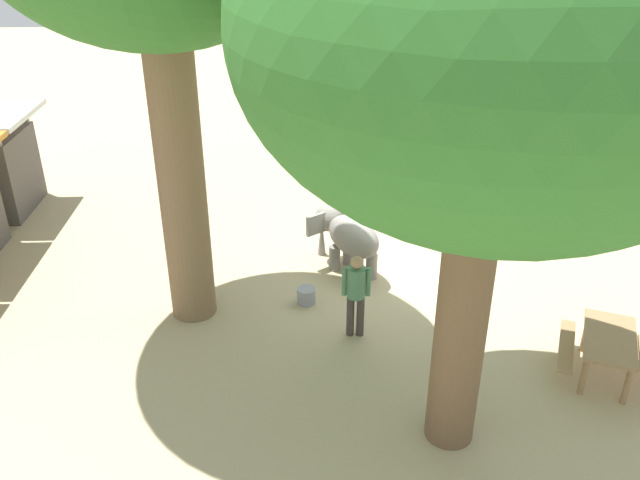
{
  "coord_description": "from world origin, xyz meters",
  "views": [
    {
      "loc": [
        -12.04,
        1.78,
        7.11
      ],
      "look_at": [
        -0.02,
        1.31,
        0.8
      ],
      "focal_mm": 36.97,
      "sensor_mm": 36.0,
      "label": 1
    }
  ],
  "objects": [
    {
      "name": "shade_tree_main",
      "position": [
        -4.77,
        -0.42,
        5.82
      ],
      "size": [
        6.45,
        5.91,
        8.14
      ],
      "color": "brown",
      "rests_on": "ground_plane"
    },
    {
      "name": "feed_bucket",
      "position": [
        -1.14,
        1.62,
        0.16
      ],
      "size": [
        0.36,
        0.36,
        0.32
      ],
      "primitive_type": "cylinder",
      "color": "gray",
      "rests_on": "ground_plane"
    },
    {
      "name": "ground_plane",
      "position": [
        0.0,
        0.0,
        0.0
      ],
      "size": [
        60.0,
        60.0,
        0.0
      ],
      "primitive_type": "plane",
      "color": "tan"
    },
    {
      "name": "wooden_bench",
      "position": [
        4.52,
        -2.16,
        0.47
      ],
      "size": [
        1.42,
        0.5,
        0.88
      ],
      "rotation": [
        0.0,
        0.0,
        0.07
      ],
      "color": "brown",
      "rests_on": "ground_plane"
    },
    {
      "name": "picnic_table_near",
      "position": [
        -3.54,
        -3.26,
        0.59
      ],
      "size": [
        1.96,
        1.95,
        0.78
      ],
      "rotation": [
        0.0,
        0.0,
        5.88
      ],
      "color": "#9E7A51",
      "rests_on": "ground_plane"
    },
    {
      "name": "elephant",
      "position": [
        0.11,
        0.73,
        0.82
      ],
      "size": [
        1.77,
        1.65,
        1.29
      ],
      "rotation": [
        0.0,
        0.0,
        0.62
      ],
      "color": "gray",
      "rests_on": "ground_plane"
    },
    {
      "name": "person_handler",
      "position": [
        -2.23,
        0.76,
        0.95
      ],
      "size": [
        0.32,
        0.51,
        1.62
      ],
      "rotation": [
        0.0,
        0.0,
        -0.06
      ],
      "color": "#3F3833",
      "rests_on": "ground_plane"
    }
  ]
}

